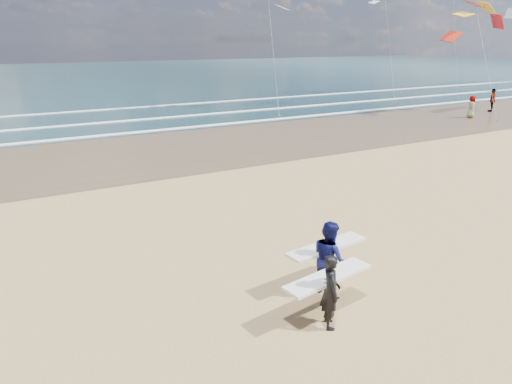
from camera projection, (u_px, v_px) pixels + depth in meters
wet_sand_strip at (394, 121)px, 33.43m from camera, size 220.00×12.00×0.01m
ocean at (163, 74)px, 78.24m from camera, size 220.00×100.00×0.02m
foam_breakers at (313, 104)px, 41.80m from camera, size 220.00×11.70×0.05m
surfer_near at (330, 289)px, 9.42m from camera, size 2.25×1.13×1.64m
surfer_far at (329, 257)px, 10.62m from camera, size 2.25×1.23×1.82m
beachgoer_0 at (472, 107)px, 34.66m from camera, size 0.97×0.96×1.69m
beachgoer_1 at (492, 100)px, 37.61m from camera, size 1.18×0.99×1.89m
kite_0 at (483, 44)px, 33.93m from camera, size 6.26×4.79×9.43m
kite_1 at (271, 26)px, 35.96m from camera, size 6.00×4.76×12.11m
kite_2 at (454, 13)px, 46.38m from camera, size 5.34×4.69×15.57m
kite_5 at (389, 34)px, 46.91m from camera, size 4.42×4.59×12.17m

